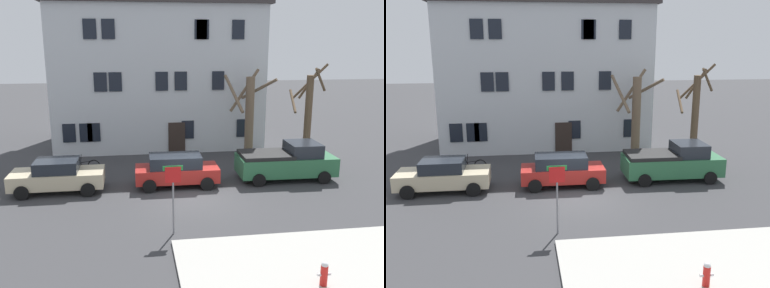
# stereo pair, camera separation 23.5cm
# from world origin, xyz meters

# --- Properties ---
(ground_plane) EXTENTS (120.00, 120.00, 0.00)m
(ground_plane) POSITION_xyz_m (0.00, 0.00, 0.00)
(ground_plane) COLOR #38383A
(sidewalk_slab) EXTENTS (11.90, 6.77, 0.12)m
(sidewalk_slab) POSITION_xyz_m (4.48, -7.77, 0.06)
(sidewalk_slab) COLOR #A8A59E
(sidewalk_slab) RESTS_ON ground_plane
(building_main) EXTENTS (14.56, 8.34, 11.13)m
(building_main) POSITION_xyz_m (-0.87, 12.19, 5.63)
(building_main) COLOR silver
(building_main) RESTS_ON ground_plane
(tree_bare_near) EXTENTS (3.27, 3.25, 5.61)m
(tree_bare_near) POSITION_xyz_m (4.42, 6.34, 2.88)
(tree_bare_near) COLOR brown
(tree_bare_near) RESTS_ON ground_plane
(tree_bare_mid) EXTENTS (2.73, 2.49, 5.94)m
(tree_bare_mid) POSITION_xyz_m (8.23, 6.21, 2.97)
(tree_bare_mid) COLOR brown
(tree_bare_mid) RESTS_ON ground_plane
(car_beige_sedan) EXTENTS (4.49, 2.09, 1.63)m
(car_beige_sedan) POSITION_xyz_m (-6.50, 1.86, 0.82)
(car_beige_sedan) COLOR #C6B793
(car_beige_sedan) RESTS_ON ground_plane
(car_red_wagon) EXTENTS (4.25, 2.02, 1.65)m
(car_red_wagon) POSITION_xyz_m (-0.60, 1.87, 0.86)
(car_red_wagon) COLOR #AD231E
(car_red_wagon) RESTS_ON ground_plane
(pickup_truck_green) EXTENTS (5.19, 2.39, 2.00)m
(pickup_truck_green) POSITION_xyz_m (5.40, 2.15, 0.97)
(pickup_truck_green) COLOR #2D6B42
(pickup_truck_green) RESTS_ON ground_plane
(fire_hydrant) EXTENTS (0.42, 0.22, 0.77)m
(fire_hydrant) POSITION_xyz_m (2.78, -7.91, 0.52)
(fire_hydrant) COLOR red
(fire_hydrant) RESTS_ON sidewalk_slab
(street_sign_pole) EXTENTS (0.76, 0.07, 2.74)m
(street_sign_pole) POSITION_xyz_m (-1.31, -3.61, 1.92)
(street_sign_pole) COLOR slate
(street_sign_pole) RESTS_ON ground_plane
(bicycle_leaning) EXTENTS (1.74, 0.28, 1.03)m
(bicycle_leaning) POSITION_xyz_m (-5.54, 4.99, 0.37)
(bicycle_leaning) COLOR black
(bicycle_leaning) RESTS_ON ground_plane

